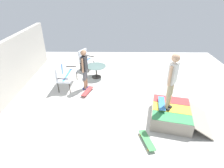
{
  "coord_description": "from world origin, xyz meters",
  "views": [
    {
      "loc": [
        -5.41,
        0.02,
        3.9
      ],
      "look_at": [
        0.43,
        0.1,
        0.7
      ],
      "focal_mm": 29.41,
      "sensor_mm": 36.0,
      "label": 1
    }
  ],
  "objects_px": {
    "person_skater": "(172,78)",
    "skate_ramp": "(172,114)",
    "patio_bench": "(64,73)",
    "skateboard_on_ramp": "(162,103)",
    "skateboard_spare": "(147,140)",
    "patio_chair_near_house": "(85,58)",
    "person_watching": "(84,67)",
    "patio_table": "(96,69)",
    "skateboard_by_bench": "(87,91)"
  },
  "relations": [
    {
      "from": "patio_bench",
      "to": "skateboard_on_ramp",
      "type": "distance_m",
      "value": 4.18
    },
    {
      "from": "patio_bench",
      "to": "patio_table",
      "type": "relative_size",
      "value": 1.42
    },
    {
      "from": "skate_ramp",
      "to": "person_watching",
      "type": "xyz_separation_m",
      "value": [
        1.99,
        3.04,
        0.76
      ]
    },
    {
      "from": "skate_ramp",
      "to": "skateboard_by_bench",
      "type": "xyz_separation_m",
      "value": [
        1.61,
        2.94,
        -0.14
      ]
    },
    {
      "from": "skate_ramp",
      "to": "patio_chair_near_house",
      "type": "distance_m",
      "value": 5.21
    },
    {
      "from": "patio_table",
      "to": "skateboard_spare",
      "type": "bearing_deg",
      "value": -156.49
    },
    {
      "from": "person_watching",
      "to": "skateboard_on_ramp",
      "type": "distance_m",
      "value": 3.32
    },
    {
      "from": "skateboard_spare",
      "to": "patio_table",
      "type": "bearing_deg",
      "value": 23.51
    },
    {
      "from": "person_watching",
      "to": "skateboard_by_bench",
      "type": "xyz_separation_m",
      "value": [
        -0.37,
        -0.11,
        -0.9
      ]
    },
    {
      "from": "skate_ramp",
      "to": "person_skater",
      "type": "height_order",
      "value": "person_skater"
    },
    {
      "from": "skateboard_by_bench",
      "to": "skateboard_spare",
      "type": "distance_m",
      "value": 3.29
    },
    {
      "from": "person_watching",
      "to": "skateboard_by_bench",
      "type": "bearing_deg",
      "value": -163.75
    },
    {
      "from": "skate_ramp",
      "to": "skateboard_spare",
      "type": "bearing_deg",
      "value": 137.04
    },
    {
      "from": "patio_bench",
      "to": "skateboard_spare",
      "type": "distance_m",
      "value": 4.44
    },
    {
      "from": "patio_bench",
      "to": "skateboard_on_ramp",
      "type": "xyz_separation_m",
      "value": [
        -2.09,
        -3.62,
        -0.07
      ]
    },
    {
      "from": "patio_table",
      "to": "patio_chair_near_house",
      "type": "bearing_deg",
      "value": 35.38
    },
    {
      "from": "person_skater",
      "to": "skate_ramp",
      "type": "bearing_deg",
      "value": -91.36
    },
    {
      "from": "patio_chair_near_house",
      "to": "skateboard_by_bench",
      "type": "xyz_separation_m",
      "value": [
        -2.36,
        -0.4,
        -0.53
      ]
    },
    {
      "from": "patio_table",
      "to": "person_skater",
      "type": "xyz_separation_m",
      "value": [
        -3.06,
        -2.52,
        1.11
      ]
    },
    {
      "from": "person_skater",
      "to": "skateboard_spare",
      "type": "relative_size",
      "value": 2.18
    },
    {
      "from": "person_skater",
      "to": "patio_chair_near_house",
      "type": "bearing_deg",
      "value": 38.52
    },
    {
      "from": "skateboard_spare",
      "to": "skate_ramp",
      "type": "bearing_deg",
      "value": -42.96
    },
    {
      "from": "patio_bench",
      "to": "skateboard_on_ramp",
      "type": "bearing_deg",
      "value": -120.0
    },
    {
      "from": "skateboard_spare",
      "to": "skateboard_on_ramp",
      "type": "bearing_deg",
      "value": -28.05
    },
    {
      "from": "person_watching",
      "to": "skateboard_spare",
      "type": "xyz_separation_m",
      "value": [
        -2.98,
        -2.12,
        -0.9
      ]
    },
    {
      "from": "patio_table",
      "to": "skateboard_spare",
      "type": "xyz_separation_m",
      "value": [
        -4.06,
        -1.77,
        -0.32
      ]
    },
    {
      "from": "patio_chair_near_house",
      "to": "skateboard_spare",
      "type": "xyz_separation_m",
      "value": [
        -4.97,
        -2.41,
        -0.53
      ]
    },
    {
      "from": "patio_chair_near_house",
      "to": "patio_table",
      "type": "bearing_deg",
      "value": -144.62
    },
    {
      "from": "skateboard_by_bench",
      "to": "skateboard_on_ramp",
      "type": "bearing_deg",
      "value": -119.63
    },
    {
      "from": "patio_table",
      "to": "skateboard_by_bench",
      "type": "height_order",
      "value": "patio_table"
    },
    {
      "from": "patio_chair_near_house",
      "to": "skateboard_by_bench",
      "type": "bearing_deg",
      "value": -170.28
    },
    {
      "from": "patio_bench",
      "to": "person_skater",
      "type": "distance_m",
      "value": 4.46
    },
    {
      "from": "patio_chair_near_house",
      "to": "skateboard_spare",
      "type": "height_order",
      "value": "patio_chair_near_house"
    },
    {
      "from": "patio_chair_near_house",
      "to": "skate_ramp",
      "type": "bearing_deg",
      "value": -139.94
    },
    {
      "from": "person_watching",
      "to": "patio_table",
      "type": "bearing_deg",
      "value": -17.86
    },
    {
      "from": "patio_bench",
      "to": "person_skater",
      "type": "bearing_deg",
      "value": -120.46
    },
    {
      "from": "patio_bench",
      "to": "person_skater",
      "type": "xyz_separation_m",
      "value": [
        -2.22,
        -3.77,
        0.9
      ]
    },
    {
      "from": "skate_ramp",
      "to": "person_watching",
      "type": "relative_size",
      "value": 1.22
    },
    {
      "from": "person_skater",
      "to": "skateboard_spare",
      "type": "bearing_deg",
      "value": 143.26
    },
    {
      "from": "person_watching",
      "to": "person_skater",
      "type": "height_order",
      "value": "person_skater"
    },
    {
      "from": "skateboard_spare",
      "to": "skateboard_on_ramp",
      "type": "height_order",
      "value": "skateboard_on_ramp"
    },
    {
      "from": "person_skater",
      "to": "skateboard_on_ramp",
      "type": "height_order",
      "value": "person_skater"
    },
    {
      "from": "person_watching",
      "to": "person_skater",
      "type": "relative_size",
      "value": 0.94
    },
    {
      "from": "skateboard_by_bench",
      "to": "skateboard_spare",
      "type": "bearing_deg",
      "value": -142.45
    },
    {
      "from": "patio_chair_near_house",
      "to": "patio_bench",
      "type": "bearing_deg",
      "value": 160.88
    },
    {
      "from": "patio_bench",
      "to": "skateboard_by_bench",
      "type": "bearing_deg",
      "value": -120.93
    },
    {
      "from": "skate_ramp",
      "to": "patio_table",
      "type": "bearing_deg",
      "value": 41.33
    },
    {
      "from": "patio_table",
      "to": "person_skater",
      "type": "bearing_deg",
      "value": -140.6
    },
    {
      "from": "skateboard_spare",
      "to": "skateboard_on_ramp",
      "type": "xyz_separation_m",
      "value": [
        1.13,
        -0.6,
        0.46
      ]
    },
    {
      "from": "person_skater",
      "to": "skateboard_on_ramp",
      "type": "relative_size",
      "value": 2.18
    }
  ]
}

